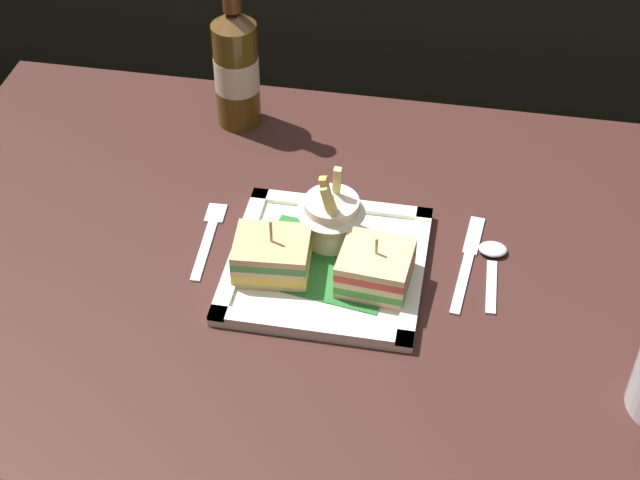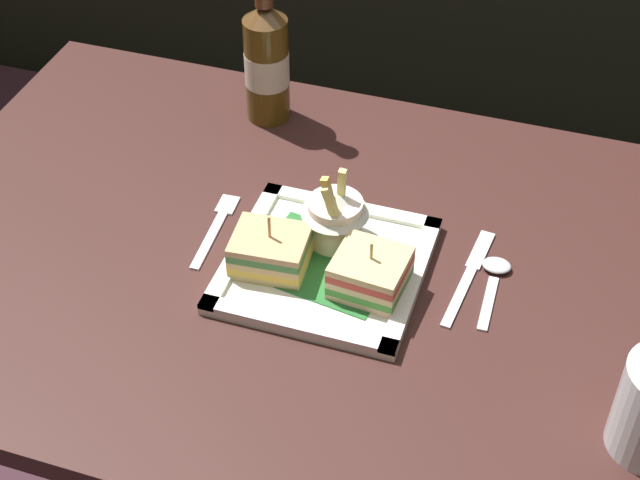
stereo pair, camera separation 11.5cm
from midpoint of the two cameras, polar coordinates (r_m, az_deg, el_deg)
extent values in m
cube|color=#391D1A|center=(1.19, 2.43, -1.80)|extent=(1.07, 0.73, 0.03)
cylinder|color=#391D0E|center=(1.77, -9.74, -0.74)|extent=(0.06, 0.06, 0.70)
cube|color=white|center=(1.17, 3.15, -1.69)|extent=(0.23, 0.23, 0.01)
cube|color=#266A2D|center=(1.16, 3.16, -1.49)|extent=(0.18, 0.15, 0.00)
cube|color=white|center=(1.09, 1.64, -5.10)|extent=(0.23, 0.02, 0.01)
cube|color=white|center=(1.24, 4.50, 1.84)|extent=(0.23, 0.02, 0.01)
cube|color=white|center=(1.19, -1.80, -0.30)|extent=(0.02, 0.23, 0.01)
cube|color=white|center=(1.15, 8.30, -2.54)|extent=(0.02, 0.23, 0.01)
cube|color=tan|center=(1.16, -0.06, -1.47)|extent=(0.09, 0.08, 0.01)
cube|color=gold|center=(1.15, -0.06, -1.13)|extent=(0.09, 0.08, 0.01)
cube|color=tan|center=(1.14, -0.06, -0.79)|extent=(0.09, 0.08, 0.01)
cube|color=#4A8545|center=(1.14, -0.06, -0.45)|extent=(0.09, 0.08, 0.01)
cube|color=tan|center=(1.13, -0.06, -0.10)|extent=(0.09, 0.08, 0.01)
cylinder|color=tan|center=(1.13, -0.06, -0.22)|extent=(0.00, 0.00, 0.08)
cube|color=#E2B18E|center=(1.14, 5.83, -2.78)|extent=(0.09, 0.08, 0.01)
cube|color=#478C38|center=(1.13, 5.87, -2.44)|extent=(0.09, 0.08, 0.01)
cube|color=#D5BF84|center=(1.12, 5.90, -2.09)|extent=(0.09, 0.08, 0.01)
cube|color=#CB473B|center=(1.12, 5.94, -1.74)|extent=(0.09, 0.08, 0.01)
cube|color=#DBBC80|center=(1.11, 5.97, -1.38)|extent=(0.09, 0.08, 0.01)
cylinder|color=tan|center=(1.11, 5.94, -1.67)|extent=(0.00, 0.00, 0.07)
cylinder|color=white|center=(1.18, 3.70, 0.99)|extent=(0.07, 0.07, 0.06)
cone|color=white|center=(1.16, 3.76, 2.02)|extent=(0.08, 0.08, 0.03)
cube|color=#E6DA7F|center=(1.13, 3.71, 1.61)|extent=(0.03, 0.01, 0.07)
cube|color=#EBD27B|center=(1.14, 3.70, 1.34)|extent=(0.02, 0.01, 0.05)
cube|color=#F1C367|center=(1.14, 3.56, 1.77)|extent=(0.02, 0.01, 0.06)
cube|color=#E7DE7F|center=(1.16, 4.10, 2.65)|extent=(0.01, 0.01, 0.07)
cube|color=#E1B752|center=(1.13, 3.56, 1.93)|extent=(0.02, 0.01, 0.08)
cylinder|color=#543C10|center=(1.38, -0.71, 9.88)|extent=(0.06, 0.06, 0.16)
cone|color=brown|center=(1.33, -0.74, 13.09)|extent=(0.06, 0.06, 0.02)
cylinder|color=beige|center=(1.37, -0.71, 9.99)|extent=(0.06, 0.06, 0.05)
cube|color=silver|center=(1.21, -3.84, -0.15)|extent=(0.02, 0.11, 0.00)
cube|color=silver|center=(1.26, -2.86, 1.97)|extent=(0.03, 0.04, 0.00)
cube|color=silver|center=(1.16, 10.98, -3.43)|extent=(0.02, 0.11, 0.00)
cube|color=silver|center=(1.22, 12.07, -0.72)|extent=(0.02, 0.07, 0.00)
cube|color=silver|center=(1.16, 12.66, -3.79)|extent=(0.01, 0.09, 0.00)
ellipsoid|color=silver|center=(1.20, 13.05, -1.59)|extent=(0.04, 0.03, 0.01)
camera|label=1|loc=(0.06, -87.13, 2.61)|focal=54.57mm
camera|label=2|loc=(0.06, 92.87, -2.61)|focal=54.57mm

